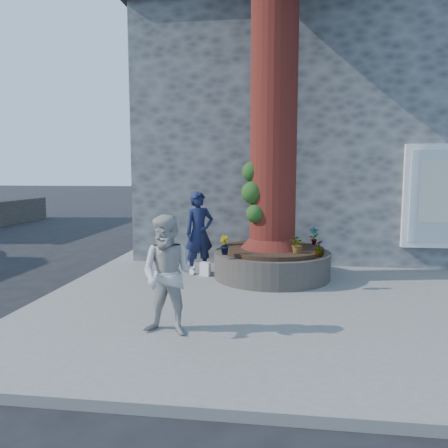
# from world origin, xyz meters

# --- Properties ---
(ground) EXTENTS (120.00, 120.00, 0.00)m
(ground) POSITION_xyz_m (0.00, 0.00, 0.00)
(ground) COLOR black
(ground) RESTS_ON ground
(pavement) EXTENTS (9.00, 8.00, 0.12)m
(pavement) POSITION_xyz_m (1.50, 1.00, 0.06)
(pavement) COLOR slate
(pavement) RESTS_ON ground
(yellow_line) EXTENTS (0.10, 30.00, 0.01)m
(yellow_line) POSITION_xyz_m (-3.05, 1.00, 0.00)
(yellow_line) COLOR yellow
(yellow_line) RESTS_ON ground
(stone_shop) EXTENTS (10.30, 8.30, 6.30)m
(stone_shop) POSITION_xyz_m (2.50, 7.20, 3.16)
(stone_shop) COLOR #46474A
(stone_shop) RESTS_ON ground
(planter) EXTENTS (2.30, 2.30, 0.60)m
(planter) POSITION_xyz_m (0.80, 2.00, 0.41)
(planter) COLOR black
(planter) RESTS_ON pavement
(man) EXTENTS (0.74, 0.68, 1.70)m
(man) POSITION_xyz_m (-0.70, 2.12, 0.97)
(man) COLOR #151B3B
(man) RESTS_ON pavement
(woman) EXTENTS (0.83, 0.68, 1.56)m
(woman) POSITION_xyz_m (-0.45, -1.28, 0.90)
(woman) COLOR #B3B0AC
(woman) RESTS_ON pavement
(shopping_bag) EXTENTS (0.23, 0.17, 0.28)m
(shopping_bag) POSITION_xyz_m (-0.54, 1.93, 0.26)
(shopping_bag) COLOR white
(shopping_bag) RESTS_ON pavement
(plant_a) EXTENTS (0.22, 0.17, 0.37)m
(plant_a) POSITION_xyz_m (1.65, 2.48, 0.90)
(plant_a) COLOR gray
(plant_a) RESTS_ON planter
(plant_b) EXTENTS (0.27, 0.27, 0.35)m
(plant_b) POSITION_xyz_m (-0.05, 1.15, 0.89)
(plant_b) COLOR gray
(plant_b) RESTS_ON planter
(plant_c) EXTENTS (0.24, 0.24, 0.30)m
(plant_c) POSITION_xyz_m (1.65, 1.15, 0.87)
(plant_c) COLOR gray
(plant_c) RESTS_ON planter
(plant_d) EXTENTS (0.38, 0.39, 0.32)m
(plant_d) POSITION_xyz_m (1.29, 1.47, 0.88)
(plant_d) COLOR gray
(plant_d) RESTS_ON planter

